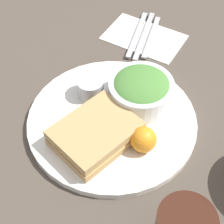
{
  "coord_description": "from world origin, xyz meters",
  "views": [
    {
      "loc": [
        0.4,
        0.23,
        0.59
      ],
      "look_at": [
        0.0,
        0.0,
        0.04
      ],
      "focal_mm": 60.0,
      "sensor_mm": 36.0,
      "label": 1
    }
  ],
  "objects_px": {
    "plate": "(112,121)",
    "salad_bowl": "(141,90)",
    "knife": "(144,36)",
    "dressing_cup": "(90,88)",
    "fork": "(137,34)",
    "sandwich": "(97,134)",
    "spoon": "(151,37)"
  },
  "relations": [
    {
      "from": "sandwich",
      "to": "knife",
      "type": "distance_m",
      "value": 0.34
    },
    {
      "from": "plate",
      "to": "spoon",
      "type": "bearing_deg",
      "value": -169.86
    },
    {
      "from": "dressing_cup",
      "to": "spoon",
      "type": "relative_size",
      "value": 0.34
    },
    {
      "from": "knife",
      "to": "plate",
      "type": "bearing_deg",
      "value": 180.0
    },
    {
      "from": "salad_bowl",
      "to": "dressing_cup",
      "type": "xyz_separation_m",
      "value": [
        0.04,
        -0.1,
        -0.01
      ]
    },
    {
      "from": "knife",
      "to": "sandwich",
      "type": "bearing_deg",
      "value": 178.03
    },
    {
      "from": "sandwich",
      "to": "salad_bowl",
      "type": "relative_size",
      "value": 1.34
    },
    {
      "from": "sandwich",
      "to": "knife",
      "type": "xyz_separation_m",
      "value": [
        -0.33,
        -0.07,
        -0.03
      ]
    },
    {
      "from": "plate",
      "to": "sandwich",
      "type": "height_order",
      "value": "sandwich"
    },
    {
      "from": "plate",
      "to": "fork",
      "type": "bearing_deg",
      "value": -162.56
    },
    {
      "from": "plate",
      "to": "salad_bowl",
      "type": "height_order",
      "value": "salad_bowl"
    },
    {
      "from": "dressing_cup",
      "to": "fork",
      "type": "height_order",
      "value": "dressing_cup"
    },
    {
      "from": "plate",
      "to": "salad_bowl",
      "type": "relative_size",
      "value": 2.57
    },
    {
      "from": "knife",
      "to": "spoon",
      "type": "xyz_separation_m",
      "value": [
        -0.0,
        0.02,
        0.0
      ]
    },
    {
      "from": "salad_bowl",
      "to": "sandwich",
      "type": "bearing_deg",
      "value": -9.94
    },
    {
      "from": "salad_bowl",
      "to": "knife",
      "type": "xyz_separation_m",
      "value": [
        -0.2,
        -0.09,
        -0.04
      ]
    },
    {
      "from": "knife",
      "to": "spoon",
      "type": "height_order",
      "value": "same"
    },
    {
      "from": "salad_bowl",
      "to": "dressing_cup",
      "type": "height_order",
      "value": "salad_bowl"
    },
    {
      "from": "salad_bowl",
      "to": "spoon",
      "type": "height_order",
      "value": "salad_bowl"
    },
    {
      "from": "dressing_cup",
      "to": "spoon",
      "type": "xyz_separation_m",
      "value": [
        -0.24,
        0.02,
        -0.03
      ]
    },
    {
      "from": "dressing_cup",
      "to": "sandwich",
      "type": "bearing_deg",
      "value": 37.79
    },
    {
      "from": "plate",
      "to": "fork",
      "type": "height_order",
      "value": "plate"
    },
    {
      "from": "sandwich",
      "to": "salad_bowl",
      "type": "bearing_deg",
      "value": 170.06
    },
    {
      "from": "sandwich",
      "to": "dressing_cup",
      "type": "height_order",
      "value": "same"
    },
    {
      "from": "salad_bowl",
      "to": "knife",
      "type": "bearing_deg",
      "value": -155.33
    },
    {
      "from": "fork",
      "to": "knife",
      "type": "xyz_separation_m",
      "value": [
        -0.0,
        0.02,
        0.0
      ]
    },
    {
      "from": "sandwich",
      "to": "fork",
      "type": "distance_m",
      "value": 0.34
    },
    {
      "from": "sandwich",
      "to": "knife",
      "type": "bearing_deg",
      "value": -168.19
    },
    {
      "from": "plate",
      "to": "sandwich",
      "type": "xyz_separation_m",
      "value": [
        0.06,
        0.0,
        0.03
      ]
    },
    {
      "from": "fork",
      "to": "dressing_cup",
      "type": "bearing_deg",
      "value": 169.5
    },
    {
      "from": "fork",
      "to": "knife",
      "type": "distance_m",
      "value": 0.02
    },
    {
      "from": "salad_bowl",
      "to": "knife",
      "type": "distance_m",
      "value": 0.23
    }
  ]
}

